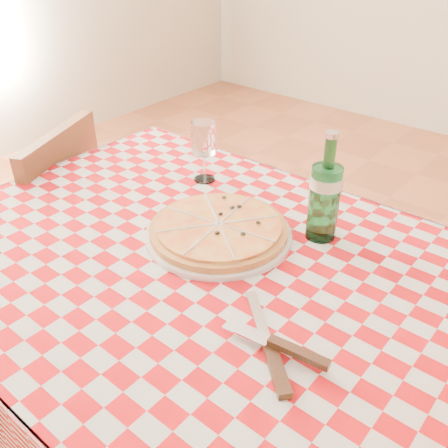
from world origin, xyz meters
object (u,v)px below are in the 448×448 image
object	(u,v)px
dining_table	(213,302)
chair_far	(49,232)
water_bottle	(326,187)
wine_glass	(204,152)
pizza_plate	(219,228)

from	to	relation	value
dining_table	chair_far	xyz separation A→B (m)	(-0.77, 0.07, -0.18)
water_bottle	wine_glass	size ratio (longest dim) A/B	1.51
dining_table	pizza_plate	xyz separation A→B (m)	(-0.06, 0.09, 0.12)
dining_table	water_bottle	bearing A→B (deg)	63.91
pizza_plate	water_bottle	world-z (taller)	water_bottle
pizza_plate	chair_far	bearing A→B (deg)	-179.08
chair_far	water_bottle	xyz separation A→B (m)	(0.89, 0.16, 0.40)
wine_glass	dining_table	bearing A→B (deg)	-45.80
chair_far	pizza_plate	size ratio (longest dim) A/B	2.59
chair_far	water_bottle	distance (m)	0.99
dining_table	pizza_plate	distance (m)	0.16
dining_table	pizza_plate	size ratio (longest dim) A/B	3.74
pizza_plate	dining_table	bearing A→B (deg)	-56.44
dining_table	wine_glass	world-z (taller)	wine_glass
dining_table	chair_far	distance (m)	0.80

